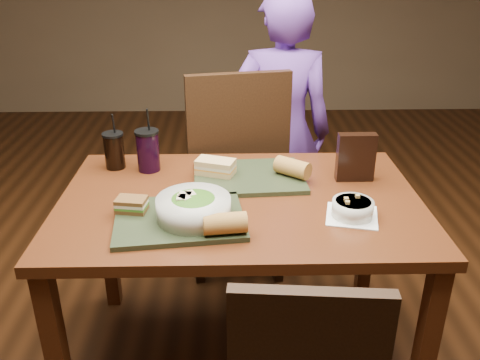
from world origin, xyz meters
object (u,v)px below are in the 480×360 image
object	(u,v)px
salad_bowl	(194,206)
sandwich_far	(215,167)
chair_far	(238,166)
cup_cola	(114,150)
diner	(281,133)
tray_far	(249,177)
sandwich_near	(132,205)
baguette_near	(225,223)
baguette_far	(293,168)
tray_near	(180,219)
dining_table	(240,219)
soup_bowl	(353,208)
chip_bag	(356,157)
cup_berry	(148,150)

from	to	relation	value
salad_bowl	sandwich_far	xyz separation A→B (m)	(0.06, 0.35, -0.01)
chair_far	cup_cola	xyz separation A→B (m)	(-0.51, -0.35, 0.22)
chair_far	diner	size ratio (longest dim) A/B	0.76
tray_far	sandwich_far	size ratio (longest dim) A/B	2.55
tray_far	sandwich_near	xyz separation A→B (m)	(-0.40, -0.28, 0.03)
baguette_near	baguette_far	distance (m)	0.50
tray_near	baguette_near	xyz separation A→B (m)	(0.15, -0.11, 0.04)
chair_far	sandwich_far	xyz separation A→B (m)	(-0.10, -0.46, 0.20)
salad_bowl	sandwich_far	bearing A→B (deg)	79.67
dining_table	diner	bearing A→B (deg)	74.33
dining_table	soup_bowl	world-z (taller)	soup_bowl
chair_far	baguette_near	size ratio (longest dim) A/B	8.07
dining_table	diner	world-z (taller)	diner
baguette_far	cup_cola	bearing A→B (deg)	168.94
chair_far	diner	xyz separation A→B (m)	(0.22, 0.17, 0.11)
baguette_near	tray_far	bearing A→B (deg)	78.37
dining_table	chip_bag	distance (m)	0.50
sandwich_far	tray_far	bearing A→B (deg)	-6.71
diner	salad_bowl	xyz separation A→B (m)	(-0.38, -0.98, 0.10)
sandwich_far	chip_bag	bearing A→B (deg)	-3.18
salad_bowl	baguette_far	distance (m)	0.48
diner	baguette_far	world-z (taller)	diner
baguette_near	chip_bag	xyz separation A→B (m)	(0.50, 0.42, 0.04)
tray_near	salad_bowl	size ratio (longest dim) A/B	1.73
salad_bowl	soup_bowl	bearing A→B (deg)	3.01
cup_berry	sandwich_far	bearing A→B (deg)	-17.36
sandwich_far	baguette_far	distance (m)	0.30
soup_bowl	cup_berry	world-z (taller)	cup_berry
tray_near	soup_bowl	bearing A→B (deg)	2.22
dining_table	chair_far	size ratio (longest dim) A/B	1.20
soup_bowl	sandwich_far	size ratio (longest dim) A/B	1.22
chair_far	chip_bag	xyz separation A→B (m)	(0.44, -0.49, 0.24)
chair_far	cup_cola	size ratio (longest dim) A/B	4.72
dining_table	soup_bowl	bearing A→B (deg)	-21.70
sandwich_far	baguette_near	distance (m)	0.45
tray_near	baguette_far	distance (m)	0.52
tray_near	sandwich_near	distance (m)	0.17
tray_far	sandwich_far	distance (m)	0.13
tray_far	baguette_near	bearing A→B (deg)	-101.63
tray_far	soup_bowl	xyz separation A→B (m)	(0.34, -0.31, 0.02)
dining_table	chip_bag	bearing A→B (deg)	17.94
chair_far	tray_near	size ratio (longest dim) A/B	2.58
dining_table	salad_bowl	world-z (taller)	salad_bowl
chair_far	sandwich_far	size ratio (longest dim) A/B	6.58
dining_table	sandwich_far	size ratio (longest dim) A/B	7.90
tray_near	chip_bag	xyz separation A→B (m)	(0.65, 0.31, 0.08)
dining_table	tray_near	world-z (taller)	tray_near
dining_table	tray_far	xyz separation A→B (m)	(0.04, 0.16, 0.10)
tray_near	cup_cola	world-z (taller)	cup_cola
diner	sandwich_near	xyz separation A→B (m)	(-0.59, -0.93, 0.08)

